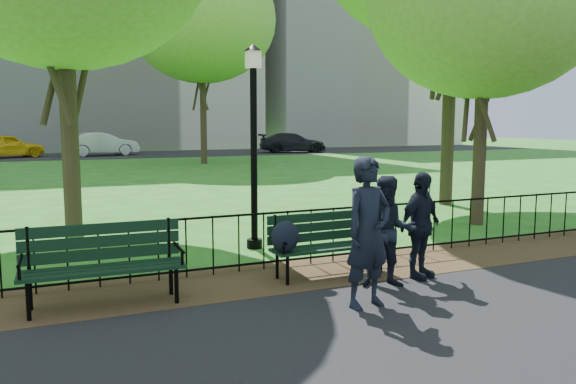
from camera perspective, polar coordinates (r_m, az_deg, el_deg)
name	(u,v)px	position (r m, az deg, el deg)	size (l,w,h in m)	color
ground	(393,299)	(7.45, 10.58, -10.65)	(120.00, 120.00, 0.00)	#266119
dirt_strip	(337,270)	(8.68, 4.98, -7.92)	(60.00, 1.60, 0.01)	#382A16
far_street	(107,155)	(41.12, -17.92, 3.58)	(70.00, 9.00, 0.01)	black
iron_fence	(322,233)	(9.00, 3.49, -4.19)	(24.06, 0.06, 1.00)	black
apartment_east	(345,31)	(62.42, 5.76, 16.00)	(20.00, 15.00, 24.00)	white
park_bench_main	(309,237)	(8.08, 2.20, -4.57)	(1.87, 0.59, 1.01)	black
park_bench_left_a	(103,256)	(7.30, -18.31, -6.17)	(1.95, 0.65, 1.10)	black
lamppost	(254,139)	(9.97, -3.50, 5.39)	(0.32, 0.32, 3.61)	black
tree_far_e	(202,19)	(31.89, -8.77, 16.96)	(8.04, 8.04, 11.21)	#2D2116
person_left	(368,232)	(6.87, 8.14, -4.08)	(0.67, 0.44, 1.84)	black
person_mid	(389,232)	(7.79, 10.23, -3.98)	(0.74, 0.39, 1.53)	black
person_right	(420,225)	(8.30, 13.29, -3.32)	(0.90, 0.37, 1.54)	black
taxi	(6,146)	(40.39, -26.71, 4.22)	(1.82, 4.53, 1.54)	yellow
sedan_silver	(101,144)	(40.48, -18.43, 4.65)	(1.68, 4.83, 1.59)	#AEB1B6
sedan_dark	(293,143)	(42.74, 0.48, 5.03)	(2.06, 5.06, 1.47)	black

